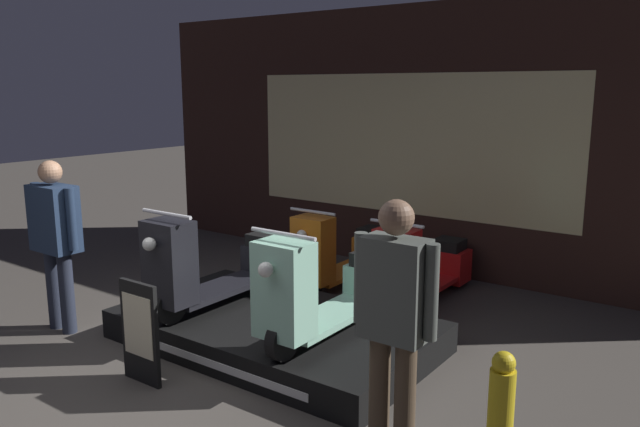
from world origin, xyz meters
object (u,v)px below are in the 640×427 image
(scooter_display_right, at_px, (328,291))
(price_sign_board, at_px, (140,332))
(scooter_backrow_1, at_px, (421,268))
(person_right_browsing, at_px, (394,313))
(scooter_backrow_0, at_px, (342,254))
(person_left_browsing, at_px, (55,231))
(scooter_display_left, at_px, (217,266))

(scooter_display_right, distance_m, price_sign_board, 1.48)
(scooter_backrow_1, bearing_deg, person_right_browsing, -66.82)
(scooter_backrow_0, distance_m, person_left_browsing, 3.04)
(scooter_backrow_0, bearing_deg, scooter_backrow_1, 0.00)
(price_sign_board, bearing_deg, person_left_browsing, 170.26)
(person_right_browsing, height_order, price_sign_board, person_right_browsing)
(scooter_backrow_1, xyz_separation_m, person_right_browsing, (1.14, -2.66, 0.56))
(scooter_display_left, xyz_separation_m, scooter_backrow_0, (0.14, 1.83, -0.26))
(scooter_display_left, relative_size, scooter_backrow_0, 1.00)
(scooter_backrow_0, bearing_deg, person_right_browsing, -51.14)
(scooter_display_left, xyz_separation_m, person_right_browsing, (2.29, -0.83, 0.30))
(person_left_browsing, height_order, price_sign_board, person_left_browsing)
(scooter_display_right, xyz_separation_m, person_right_browsing, (1.06, -0.83, 0.30))
(scooter_backrow_0, distance_m, price_sign_board, 2.92)
(person_left_browsing, distance_m, person_right_browsing, 3.50)
(person_left_browsing, relative_size, price_sign_board, 1.99)
(scooter_backrow_0, distance_m, person_right_browsing, 3.46)
(scooter_backrow_1, xyz_separation_m, person_left_browsing, (-2.36, -2.66, 0.58))
(scooter_display_right, bearing_deg, scooter_backrow_0, 120.73)
(person_left_browsing, bearing_deg, person_right_browsing, -0.00)
(price_sign_board, bearing_deg, scooter_display_left, 102.95)
(person_left_browsing, bearing_deg, price_sign_board, -9.74)
(price_sign_board, bearing_deg, scooter_display_right, 47.61)
(person_left_browsing, height_order, person_right_browsing, person_right_browsing)
(scooter_backrow_1, relative_size, price_sign_board, 2.10)
(scooter_backrow_0, distance_m, scooter_backrow_1, 1.01)
(scooter_display_left, bearing_deg, person_left_browsing, -145.65)
(scooter_display_right, distance_m, scooter_backrow_1, 1.85)
(scooter_display_right, height_order, person_left_browsing, person_left_browsing)
(scooter_backrow_1, bearing_deg, scooter_display_right, -87.35)
(person_right_browsing, bearing_deg, scooter_backrow_0, 128.86)
(scooter_display_right, height_order, person_right_browsing, person_right_browsing)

